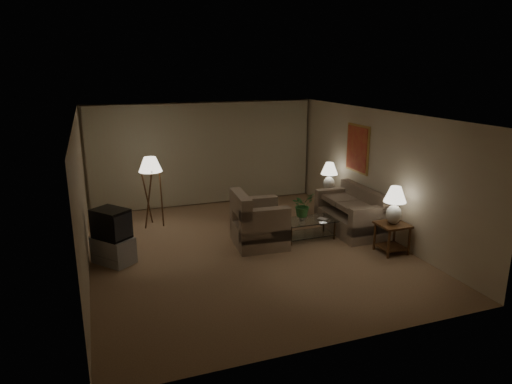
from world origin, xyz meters
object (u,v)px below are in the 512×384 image
Objects in this scene: crt_tv at (111,224)px; floor_lamp at (152,190)px; armchair at (259,224)px; ottoman at (245,211)px; tv_cabinet at (113,250)px; sofa at (349,214)px; side_table_near at (392,233)px; vase at (302,218)px; side_table_far at (328,199)px; coffee_table at (308,226)px; table_lamp_far at (329,174)px; table_lamp_near at (395,202)px.

floor_lamp reaches higher than crt_tv.
crt_tv reaches higher than armchair.
tv_cabinet is at bearing -153.30° from ottoman.
tv_cabinet is (-5.05, 0.01, -0.14)m from sofa.
sofa is 1.36m from side_table_near.
side_table_far is at bearing 44.79° from vase.
ottoman is (-0.86, 1.68, -0.08)m from coffee_table.
crt_tv is (-5.20, -1.24, 0.37)m from side_table_far.
coffee_table is at bearing 0.00° from vase.
armchair is at bearing 178.88° from vase.
coffee_table is at bearing -131.87° from table_lamp_far.
crt_tv reaches higher than vase.
coffee_table is at bearing -86.49° from armchair.
tv_cabinet is 1.12× the size of crt_tv.
crt_tv reaches higher than coffee_table.
tv_cabinet is (-5.20, -1.24, -0.77)m from table_lamp_far.
ottoman is at bearing -3.84° from armchair.
floor_lamp is at bearing 145.76° from vase.
coffee_table is 0.71× the size of floor_lamp.
vase is (2.86, -1.94, -0.36)m from floor_lamp.
floor_lamp reaches higher than side_table_far.
vase is at bearing 137.41° from table_lamp_near.
vase is at bearing 49.66° from crt_tv.
floor_lamp reaches higher than table_lamp_far.
coffee_table is 1.46× the size of crt_tv.
side_table_near is (2.32, -1.27, -0.03)m from armchair.
side_table_far is at bearing -9.18° from ottoman.
armchair reaches higher than side_table_far.
sofa reaches higher than vase.
tv_cabinet is at bearing 165.32° from table_lamp_near.
table_lamp_near reaches higher than table_lamp_far.
armchair reaches higher than sofa.
coffee_table is at bearing -32.89° from floor_lamp.
sofa is 2.02× the size of tv_cabinet.
floor_lamp is (0.98, 1.83, 0.07)m from crt_tv.
crt_tv is 2.08m from floor_lamp.
armchair reaches higher than tv_cabinet.
table_lamp_near is 0.85× the size of tv_cabinet.
ottoman is at bearing 112.95° from vase.
crt_tv is at bearing 92.62° from armchair.
floor_lamp reaches higher than ottoman.
armchair is 1.70m from ottoman.
table_lamp_far reaches higher than side_table_far.
side_table_far is 2.11m from ottoman.
crt_tv reaches higher than side_table_far.
table_lamp_far is (-0.00, -0.00, 0.62)m from side_table_far.
crt_tv reaches higher than tv_cabinet.
tv_cabinet is 6.12× the size of vase.
vase is (0.71, -1.68, 0.28)m from ottoman.
table_lamp_near is at bearing -54.76° from ottoman.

